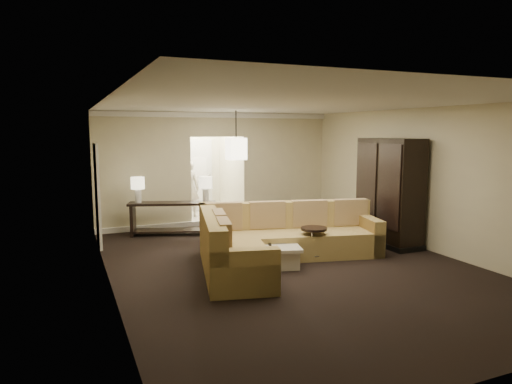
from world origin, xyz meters
name	(u,v)px	position (x,y,z in m)	size (l,w,h in m)	color
ground	(291,266)	(0.00, 0.00, 0.00)	(8.00, 8.00, 0.00)	black
wall_back	(218,169)	(0.00, 4.00, 1.40)	(6.00, 0.04, 2.80)	#C3B793
wall_front	(495,236)	(0.00, -4.00, 1.40)	(6.00, 0.04, 2.80)	#C3B793
wall_left	(108,197)	(-3.00, 0.00, 1.40)	(0.04, 8.00, 2.80)	#C3B793
wall_right	(428,179)	(3.00, 0.00, 1.40)	(0.04, 8.00, 2.80)	#C3B793
ceiling	(293,103)	(0.00, 0.00, 2.80)	(6.00, 8.00, 0.02)	silver
crown_molding	(218,115)	(0.00, 3.95, 2.73)	(6.00, 0.10, 0.12)	white
baseboard	(219,222)	(0.00, 3.95, 0.06)	(6.00, 0.10, 0.12)	white
side_door	(97,195)	(-2.97, 2.80, 1.05)	(0.05, 0.90, 2.10)	silver
foyer	(203,169)	(0.00, 5.34, 1.30)	(1.44, 2.02, 2.80)	beige
sectional_sofa	(274,240)	(-0.17, 0.34, 0.40)	(3.84, 2.84, 1.01)	brown
coffee_table	(272,254)	(-0.27, 0.21, 0.19)	(1.13, 1.13, 0.39)	silver
console_table	(173,215)	(-1.36, 3.20, 0.45)	(1.99, 1.03, 0.75)	black
armoire	(389,194)	(2.59, 0.63, 1.05)	(0.65, 1.53, 2.20)	black
drink_table	(314,237)	(0.58, 0.22, 0.43)	(0.48, 0.48, 0.60)	black
table_lamp_left	(138,186)	(-2.07, 3.43, 1.14)	(0.30, 0.30, 0.58)	silver
table_lamp_right	(206,185)	(-0.64, 2.97, 1.14)	(0.30, 0.30, 0.58)	silver
pendant_light	(236,149)	(0.00, 2.70, 1.95)	(0.38, 0.38, 1.09)	black
person	(189,186)	(-0.45, 5.20, 0.86)	(0.62, 0.42, 1.73)	beige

